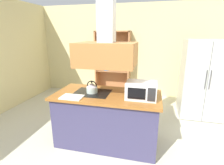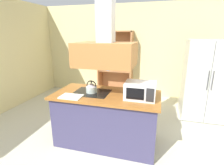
{
  "view_description": "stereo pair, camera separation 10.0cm",
  "coord_description": "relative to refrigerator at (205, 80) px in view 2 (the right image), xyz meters",
  "views": [
    {
      "loc": [
        0.55,
        -2.28,
        1.86
      ],
      "look_at": [
        -0.16,
        0.68,
        1.0
      ],
      "focal_mm": 27.67,
      "sensor_mm": 36.0,
      "label": 1
    },
    {
      "loc": [
        0.64,
        -2.25,
        1.86
      ],
      "look_at": [
        -0.16,
        0.68,
        1.0
      ],
      "focal_mm": 27.67,
      "sensor_mm": 36.0,
      "label": 2
    }
  ],
  "objects": [
    {
      "name": "ground_plane",
      "position": [
        -1.66,
        -1.85,
        -0.87
      ],
      "size": [
        7.8,
        7.8,
        0.0
      ],
      "primitive_type": "plane",
      "color": "beige"
    },
    {
      "name": "wall_back",
      "position": [
        -1.66,
        1.15,
        0.48
      ],
      "size": [
        6.0,
        0.12,
        2.7
      ],
      "primitive_type": "cube",
      "color": "beige",
      "rests_on": "ground"
    },
    {
      "name": "kitchen_island",
      "position": [
        -1.82,
        -1.52,
        -0.42
      ],
      "size": [
        1.76,
        0.87,
        0.9
      ],
      "color": "#39365B",
      "rests_on": "ground"
    },
    {
      "name": "range_hood",
      "position": [
        -1.82,
        -1.52,
        0.81
      ],
      "size": [
        0.9,
        0.7,
        1.33
      ],
      "color": "#A56735"
    },
    {
      "name": "refrigerator",
      "position": [
        0.0,
        0.0,
        0.0
      ],
      "size": [
        0.9,
        0.78,
        1.75
      ],
      "color": "beige",
      "rests_on": "ground"
    },
    {
      "name": "dish_cabinet",
      "position": [
        -2.29,
        0.93,
        -0.01
      ],
      "size": [
        1.03,
        0.4,
        1.94
      ],
      "color": "#A76C41",
      "rests_on": "ground"
    },
    {
      "name": "kettle",
      "position": [
        -2.08,
        -1.52,
        0.11
      ],
      "size": [
        0.19,
        0.19,
        0.21
      ],
      "color": "#B0C3BA",
      "rests_on": "kitchen_island"
    },
    {
      "name": "cutting_board",
      "position": [
        -2.31,
        -1.81,
        0.03
      ],
      "size": [
        0.34,
        0.24,
        0.02
      ],
      "primitive_type": "cube",
      "rotation": [
        0.0,
        0.0,
        0.0
      ],
      "color": "white",
      "rests_on": "kitchen_island"
    },
    {
      "name": "microwave",
      "position": [
        -1.26,
        -1.59,
        0.16
      ],
      "size": [
        0.46,
        0.35,
        0.26
      ],
      "color": "silver",
      "rests_on": "kitchen_island"
    },
    {
      "name": "wine_glass_on_counter",
      "position": [
        -1.26,
        -1.23,
        0.18
      ],
      "size": [
        0.08,
        0.08,
        0.21
      ],
      "color": "silver",
      "rests_on": "kitchen_island"
    }
  ]
}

